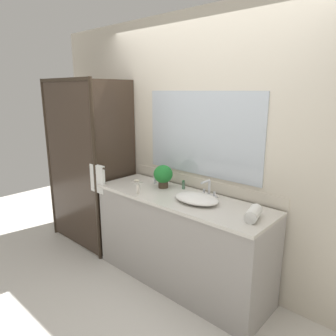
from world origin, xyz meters
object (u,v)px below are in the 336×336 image
at_px(sink_basin, 197,198).
at_px(amenity_bottle_conditioner, 138,189).
at_px(faucet, 209,191).
at_px(soap_dish, 137,181).
at_px(rolled_towel_near_edge, 253,214).
at_px(amenity_bottle_body_wash, 155,180).
at_px(amenity_bottle_shampoo, 183,185).
at_px(potted_plant, 163,175).

bearing_deg(sink_basin, amenity_bottle_conditioner, -159.77).
height_order(faucet, soap_dish, faucet).
distance_m(sink_basin, faucet, 0.19).
height_order(sink_basin, rolled_towel_near_edge, rolled_towel_near_edge).
height_order(faucet, amenity_bottle_body_wash, faucet).
bearing_deg(soap_dish, amenity_bottle_body_wash, 27.27).
distance_m(faucet, amenity_bottle_body_wash, 0.66).
bearing_deg(amenity_bottle_conditioner, amenity_bottle_shampoo, 61.63).
bearing_deg(faucet, amenity_bottle_body_wash, -176.16).
distance_m(amenity_bottle_shampoo, rolled_towel_near_edge, 0.91).
distance_m(potted_plant, soap_dish, 0.36).
distance_m(amenity_bottle_conditioner, rolled_towel_near_edge, 1.12).
distance_m(sink_basin, soap_dish, 0.84).
xyz_separation_m(sink_basin, amenity_bottle_body_wash, (-0.66, 0.14, 0.01)).
relative_size(faucet, rolled_towel_near_edge, 0.84).
bearing_deg(amenity_bottle_body_wash, soap_dish, -152.73).
xyz_separation_m(faucet, potted_plant, (-0.51, -0.08, 0.08)).
bearing_deg(soap_dish, faucet, 9.35).
bearing_deg(rolled_towel_near_edge, amenity_bottle_conditioner, -170.67).
bearing_deg(rolled_towel_near_edge, sink_basin, 177.98).
height_order(amenity_bottle_conditioner, rolled_towel_near_edge, amenity_bottle_conditioner).
bearing_deg(rolled_towel_near_edge, potted_plant, 173.23).
relative_size(sink_basin, soap_dish, 4.31).
distance_m(potted_plant, amenity_bottle_shampoo, 0.23).
bearing_deg(soap_dish, amenity_bottle_conditioner, -40.15).
relative_size(potted_plant, amenity_bottle_conditioner, 2.23).
relative_size(faucet, potted_plant, 0.73).
bearing_deg(amenity_bottle_conditioner, sink_basin, 20.23).
xyz_separation_m(potted_plant, amenity_bottle_shampoo, (0.18, 0.10, -0.09)).
relative_size(amenity_bottle_conditioner, amenity_bottle_body_wash, 1.07).
bearing_deg(rolled_towel_near_edge, soap_dish, 177.32).
distance_m(faucet, amenity_bottle_conditioner, 0.67).
bearing_deg(amenity_bottle_shampoo, potted_plant, -150.27).
height_order(sink_basin, potted_plant, potted_plant).
height_order(potted_plant, rolled_towel_near_edge, potted_plant).
distance_m(potted_plant, amenity_bottle_conditioner, 0.32).
xyz_separation_m(sink_basin, amenity_bottle_shampoo, (-0.32, 0.21, 0.01)).
xyz_separation_m(sink_basin, faucet, (0.00, 0.18, 0.02)).
distance_m(sink_basin, amenity_bottle_body_wash, 0.67).
distance_m(soap_dish, amenity_bottle_body_wash, 0.21).
height_order(sink_basin, amenity_bottle_body_wash, amenity_bottle_body_wash).
bearing_deg(amenity_bottle_body_wash, potted_plant, -12.36).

